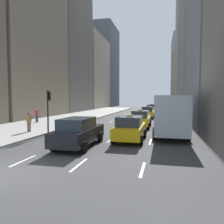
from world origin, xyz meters
name	(u,v)px	position (x,y,z in m)	size (l,w,h in m)	color
sidewalk_left	(81,116)	(-7.00, 27.00, 0.07)	(8.00, 66.00, 0.15)	#9E9E99
lane_markings	(136,120)	(2.60, 23.00, 0.01)	(5.72, 56.00, 0.01)	white
building_row_left	(74,54)	(-14.00, 41.14, 13.25)	(6.00, 78.77, 29.35)	gray
building_row_right	(197,32)	(12.00, 35.72, 14.98)	(6.00, 80.65, 37.73)	slate
taxi_lead	(130,128)	(4.00, 7.94, 0.88)	(2.02, 4.40, 1.87)	yellow
taxi_second	(152,109)	(4.00, 38.63, 0.88)	(2.02, 4.40, 1.87)	yellow
taxi_third	(140,119)	(4.00, 15.13, 0.88)	(2.02, 4.40, 1.87)	yellow
taxi_fourth	(148,112)	(4.00, 25.98, 0.88)	(2.02, 4.40, 1.87)	yellow
sedan_black_near	(79,132)	(1.20, 5.47, 0.90)	(2.02, 4.98, 1.78)	black
box_truck	(170,114)	(6.80, 11.02, 1.71)	(2.58, 8.40, 3.15)	#262628
pedestrian_mid_block	(29,121)	(-4.76, 9.25, 1.07)	(0.36, 0.22, 1.65)	brown
pedestrian_far_walking	(37,115)	(-8.15, 15.84, 1.07)	(0.36, 0.22, 1.65)	#383D51
traffic_light_pole	(48,105)	(-2.75, 8.92, 2.41)	(0.24, 0.42, 3.60)	black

